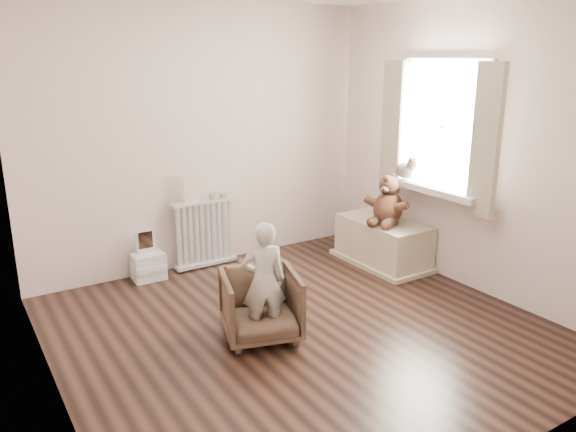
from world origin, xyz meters
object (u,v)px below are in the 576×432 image
teddy_bear (388,203)px  plush_cat (406,169)px  toy_bench (383,245)px  radiator (205,230)px  toy_vanity (147,252)px  child (264,281)px  armchair (261,305)px

teddy_bear → plush_cat: (0.18, -0.03, 0.33)m
toy_bench → teddy_bear: 0.48m
radiator → toy_vanity: radiator is taller
toy_vanity → child: 1.68m
radiator → teddy_bear: size_ratio=1.39×
armchair → toy_vanity: bearing=119.5°
child → teddy_bear: 1.95m
toy_vanity → teddy_bear: bearing=-23.9°
radiator → teddy_bear: 1.86m
toy_bench → plush_cat: 0.82m
toy_bench → plush_cat: plush_cat is taller
toy_vanity → teddy_bear: size_ratio=0.95×
teddy_bear → child: bearing=178.0°
armchair → plush_cat: 2.21m
toy_vanity → toy_bench: (2.20, -0.87, -0.08)m
toy_vanity → teddy_bear: (2.16, -0.96, 0.40)m
radiator → child: 1.69m
radiator → toy_bench: size_ratio=0.72×
radiator → toy_vanity: (-0.61, -0.03, -0.11)m
toy_vanity → child: bearing=-78.0°
armchair → toy_bench: size_ratio=0.59×
radiator → toy_bench: bearing=-29.4°
toy_bench → plush_cat: bearing=-41.7°
radiator → armchair: 1.64m
child → plush_cat: size_ratio=3.27×
radiator → toy_bench: radiator is taller
toy_vanity → toy_bench: bearing=-21.5°
armchair → child: 0.22m
toy_vanity → teddy_bear: teddy_bear is taller
toy_vanity → armchair: 1.62m
child → plush_cat: 2.16m
radiator → armchair: (-0.27, -1.61, -0.13)m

